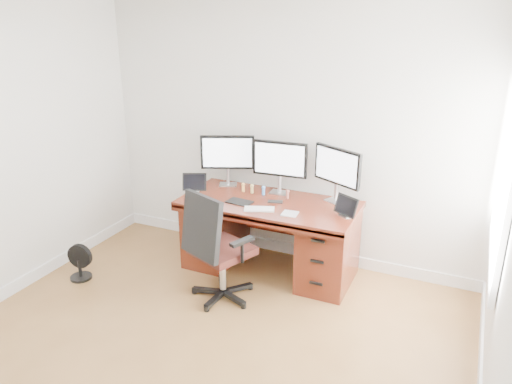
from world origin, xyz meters
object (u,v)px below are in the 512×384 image
at_px(monitor_center, 280,161).
at_px(keyboard, 259,209).
at_px(office_chair, 218,265).
at_px(floor_fan, 79,263).
at_px(desk, 270,233).

bearing_deg(monitor_center, keyboard, -93.84).
bearing_deg(monitor_center, office_chair, -106.65).
relative_size(office_chair, keyboard, 3.75).
distance_m(floor_fan, monitor_center, 2.19).
bearing_deg(monitor_center, desk, -93.83).
height_order(desk, office_chair, office_chair).
xyz_separation_m(office_chair, keyboard, (0.21, 0.43, 0.42)).
bearing_deg(desk, keyboard, -90.05).
xyz_separation_m(office_chair, floor_fan, (-1.41, -0.24, -0.17)).
distance_m(desk, office_chair, 0.72).
bearing_deg(keyboard, floor_fan, -178.34).
xyz_separation_m(monitor_center, keyboard, (-0.00, -0.49, -0.33)).
bearing_deg(keyboard, office_chair, -137.09).
height_order(floor_fan, monitor_center, monitor_center).
distance_m(monitor_center, keyboard, 0.59).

